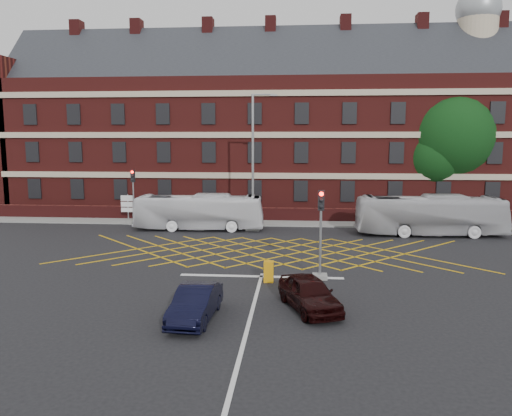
# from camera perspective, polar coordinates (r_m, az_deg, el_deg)

# --- Properties ---
(ground) EXTENTS (120.00, 120.00, 0.00)m
(ground) POSITION_cam_1_polar(r_m,az_deg,el_deg) (27.97, 1.14, -5.90)
(ground) COLOR black
(ground) RESTS_ON ground
(victorian_building) EXTENTS (51.00, 12.17, 20.40)m
(victorian_building) POSITION_cam_1_polar(r_m,az_deg,el_deg) (49.14, 3.12, 9.27)
(victorian_building) COLOR #561816
(victorian_building) RESTS_ON ground
(boundary_wall) EXTENTS (56.00, 0.50, 1.10)m
(boundary_wall) POSITION_cam_1_polar(r_m,az_deg,el_deg) (40.61, 2.31, -0.76)
(boundary_wall) COLOR #491313
(boundary_wall) RESTS_ON ground
(far_pavement) EXTENTS (60.00, 3.00, 0.12)m
(far_pavement) POSITION_cam_1_polar(r_m,az_deg,el_deg) (39.70, 2.25, -1.67)
(far_pavement) COLOR slate
(far_pavement) RESTS_ON ground
(box_junction_hatching) EXTENTS (8.22, 8.22, 0.02)m
(box_junction_hatching) POSITION_cam_1_polar(r_m,az_deg,el_deg) (29.91, 1.38, -4.97)
(box_junction_hatching) COLOR #CC990C
(box_junction_hatching) RESTS_ON ground
(stop_line) EXTENTS (8.00, 0.30, 0.02)m
(stop_line) POSITION_cam_1_polar(r_m,az_deg,el_deg) (24.60, 0.61, -7.83)
(stop_line) COLOR silver
(stop_line) RESTS_ON ground
(centre_line) EXTENTS (0.15, 14.00, 0.02)m
(centre_line) POSITION_cam_1_polar(r_m,az_deg,el_deg) (18.45, -0.91, -13.31)
(centre_line) COLOR silver
(centre_line) RESTS_ON ground
(bus_left) EXTENTS (9.55, 2.52, 2.64)m
(bus_left) POSITION_cam_1_polar(r_m,az_deg,el_deg) (36.99, -6.52, -0.45)
(bus_left) COLOR white
(bus_left) RESTS_ON ground
(bus_right) EXTENTS (10.19, 2.58, 2.82)m
(bus_right) POSITION_cam_1_polar(r_m,az_deg,el_deg) (36.64, 19.27, -0.79)
(bus_right) COLOR #BAB9BE
(bus_right) RESTS_ON ground
(car_navy) EXTENTS (1.53, 3.88, 1.26)m
(car_navy) POSITION_cam_1_polar(r_m,az_deg,el_deg) (18.99, -6.95, -10.76)
(car_navy) COLOR black
(car_navy) RESTS_ON ground
(car_maroon) EXTENTS (2.86, 4.21, 1.33)m
(car_maroon) POSITION_cam_1_polar(r_m,az_deg,el_deg) (20.00, 6.12, -9.65)
(car_maroon) COLOR black
(car_maroon) RESTS_ON ground
(deciduous_tree) EXTENTS (8.17, 8.09, 10.95)m
(deciduous_tree) POSITION_cam_1_polar(r_m,az_deg,el_deg) (47.38, 21.06, 7.01)
(deciduous_tree) COLOR black
(deciduous_tree) RESTS_ON ground
(traffic_light_near) EXTENTS (0.70, 0.70, 4.27)m
(traffic_light_near) POSITION_cam_1_polar(r_m,az_deg,el_deg) (24.05, 7.37, -3.95)
(traffic_light_near) COLOR slate
(traffic_light_near) RESTS_ON ground
(traffic_light_far) EXTENTS (0.70, 0.70, 4.27)m
(traffic_light_far) POSITION_cam_1_polar(r_m,az_deg,el_deg) (40.19, -13.80, 0.68)
(traffic_light_far) COLOR slate
(traffic_light_far) RESTS_ON ground
(street_lamp) EXTENTS (2.25, 1.00, 9.84)m
(street_lamp) POSITION_cam_1_polar(r_m,az_deg,el_deg) (36.25, -0.26, 2.84)
(street_lamp) COLOR slate
(street_lamp) RESTS_ON ground
(direction_signs) EXTENTS (1.10, 0.16, 2.20)m
(direction_signs) POSITION_cam_1_polar(r_m,az_deg,el_deg) (41.75, -14.45, 0.38)
(direction_signs) COLOR gray
(direction_signs) RESTS_ON ground
(utility_cabinet) EXTENTS (0.45, 0.43, 0.99)m
(utility_cabinet) POSITION_cam_1_polar(r_m,az_deg,el_deg) (23.62, 1.46, -7.27)
(utility_cabinet) COLOR orange
(utility_cabinet) RESTS_ON ground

